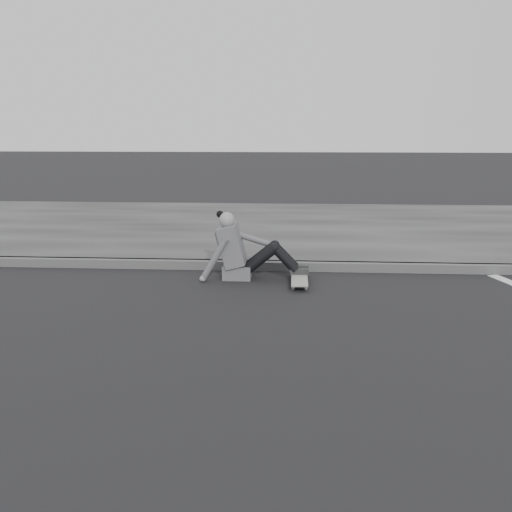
% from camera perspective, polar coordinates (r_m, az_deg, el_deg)
% --- Properties ---
extents(ground, '(80.00, 80.00, 0.00)m').
position_cam_1_polar(ground, '(5.35, 0.37, -8.16)').
color(ground, black).
rests_on(ground, ground).
extents(curb, '(24.00, 0.16, 0.12)m').
position_cam_1_polar(curb, '(7.80, 1.46, -0.96)').
color(curb, '#494949').
rests_on(curb, ground).
extents(sidewalk, '(24.00, 6.00, 0.12)m').
position_cam_1_polar(sidewalk, '(10.76, 2.09, 2.86)').
color(sidewalk, '#333333').
rests_on(sidewalk, ground).
extents(skateboard, '(0.20, 0.78, 0.09)m').
position_cam_1_polar(skateboard, '(7.11, 4.36, -2.27)').
color(skateboard, gray).
rests_on(skateboard, ground).
extents(seated_woman, '(1.38, 0.46, 0.88)m').
position_cam_1_polar(seated_woman, '(7.31, -1.39, 0.51)').
color(seated_woman, '#535356').
rests_on(seated_woman, ground).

